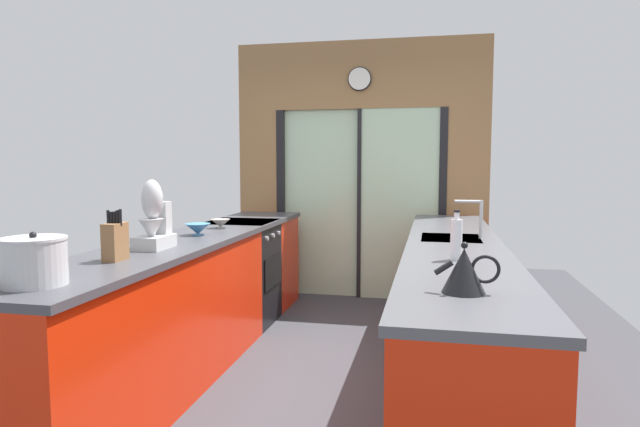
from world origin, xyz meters
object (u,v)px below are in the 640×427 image
(mixing_bowl_far, at_px, (221,223))
(stand_mixer, at_px, (154,222))
(oven_range, at_px, (242,273))
(kettle, at_px, (464,270))
(stock_pot, at_px, (34,261))
(soap_bottle, at_px, (456,238))
(mixing_bowl_near, at_px, (198,229))
(knife_block, at_px, (115,241))

(mixing_bowl_far, relative_size, stand_mixer, 0.36)
(oven_range, distance_m, mixing_bowl_far, 0.72)
(mixing_bowl_far, xyz_separation_m, kettle, (1.78, -1.82, 0.05))
(stock_pot, bearing_deg, stand_mixer, 90.00)
(oven_range, height_order, soap_bottle, soap_bottle)
(mixing_bowl_near, bearing_deg, knife_block, -90.00)
(mixing_bowl_near, distance_m, soap_bottle, 1.89)
(knife_block, bearing_deg, oven_range, 90.54)
(oven_range, xyz_separation_m, mixing_bowl_far, (0.02, -0.52, 0.50))
(mixing_bowl_far, height_order, kettle, kettle)
(kettle, bearing_deg, mixing_bowl_far, 134.37)
(knife_block, height_order, kettle, knife_block)
(mixing_bowl_far, distance_m, soap_bottle, 2.08)
(mixing_bowl_near, height_order, stand_mixer, stand_mixer)
(mixing_bowl_near, xyz_separation_m, soap_bottle, (1.78, -0.64, 0.07))
(mixing_bowl_far, distance_m, kettle, 2.55)
(knife_block, xyz_separation_m, stock_pot, (-0.00, -0.60, -0.00))
(oven_range, bearing_deg, kettle, -52.40)
(knife_block, bearing_deg, stand_mixer, 90.01)
(mixing_bowl_near, height_order, mixing_bowl_far, mixing_bowl_near)
(mixing_bowl_near, xyz_separation_m, mixing_bowl_far, (0.00, 0.43, -0.01))
(kettle, distance_m, soap_bottle, 0.76)
(mixing_bowl_near, distance_m, kettle, 2.26)
(oven_range, height_order, kettle, kettle)
(mixing_bowl_far, distance_m, stand_mixer, 1.05)
(stock_pot, relative_size, soap_bottle, 1.00)
(mixing_bowl_near, height_order, kettle, kettle)
(mixing_bowl_far, bearing_deg, kettle, -45.63)
(soap_bottle, bearing_deg, kettle, -89.84)
(mixing_bowl_near, relative_size, soap_bottle, 0.68)
(stock_pot, distance_m, kettle, 1.80)
(soap_bottle, bearing_deg, stock_pot, -150.90)
(knife_block, distance_m, soap_bottle, 1.82)
(mixing_bowl_far, height_order, stand_mixer, stand_mixer)
(mixing_bowl_far, bearing_deg, oven_range, 92.04)
(mixing_bowl_near, distance_m, mixing_bowl_far, 0.43)
(oven_range, distance_m, soap_bottle, 2.47)
(knife_block, bearing_deg, mixing_bowl_near, 90.00)
(knife_block, relative_size, kettle, 1.07)
(stand_mixer, height_order, soap_bottle, stand_mixer)
(mixing_bowl_near, relative_size, mixing_bowl_far, 1.20)
(stock_pot, bearing_deg, mixing_bowl_near, 90.00)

